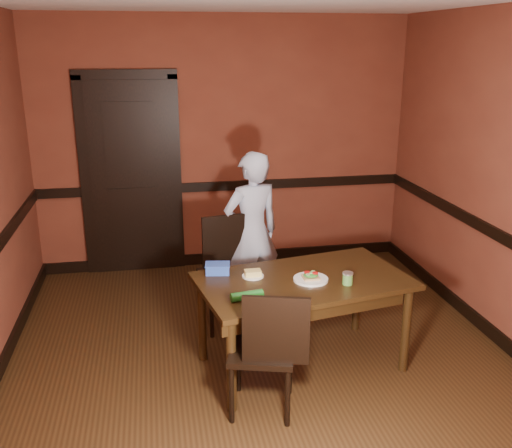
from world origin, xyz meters
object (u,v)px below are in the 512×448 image
object	(u,v)px
food_tub	(218,268)
chair_far	(227,274)
person	(252,233)
dining_table	(302,322)
chair_near	(262,348)
sauce_jar	(348,278)
sandwich_plate	(311,278)
cheese_saucer	(253,274)

from	to	relation	value
food_tub	chair_far	bearing A→B (deg)	84.59
chair_far	person	xyz separation A→B (m)	(0.27, 0.27, 0.27)
chair_far	dining_table	bearing A→B (deg)	-66.84
chair_far	chair_near	bearing A→B (deg)	-95.25
chair_far	sauce_jar	bearing A→B (deg)	-59.12
dining_table	person	world-z (taller)	person
person	dining_table	bearing A→B (deg)	83.97
dining_table	sandwich_plate	size ratio (longest dim) A/B	6.01
cheese_saucer	person	bearing A→B (deg)	80.44
dining_table	sauce_jar	distance (m)	0.53
chair_far	sandwich_plate	world-z (taller)	chair_far
food_tub	sauce_jar	bearing A→B (deg)	-13.91
person	sauce_jar	world-z (taller)	person
chair_near	sandwich_plate	size ratio (longest dim) A/B	3.54
cheese_saucer	food_tub	distance (m)	0.28
chair_near	cheese_saucer	distance (m)	0.66
cheese_saucer	chair_near	bearing A→B (deg)	-94.28
dining_table	cheese_saucer	world-z (taller)	cheese_saucer
chair_far	sauce_jar	xyz separation A→B (m)	(0.76, -0.94, 0.29)
chair_far	sandwich_plate	xyz separation A→B (m)	(0.52, -0.82, 0.27)
person	cheese_saucer	world-z (taller)	person
sandwich_plate	food_tub	world-z (taller)	food_tub
chair_near	sauce_jar	xyz separation A→B (m)	(0.70, 0.33, 0.32)
sandwich_plate	sauce_jar	size ratio (longest dim) A/B	2.80
dining_table	chair_far	bearing A→B (deg)	110.68
chair_near	cheese_saucer	bearing A→B (deg)	-78.60
person	sandwich_plate	bearing A→B (deg)	85.77
sauce_jar	food_tub	world-z (taller)	sauce_jar
dining_table	person	size ratio (longest dim) A/B	1.03
food_tub	dining_table	bearing A→B (deg)	-10.72
chair_near	cheese_saucer	world-z (taller)	chair_near
chair_near	cheese_saucer	xyz separation A→B (m)	(0.04, 0.59, 0.29)
cheese_saucer	food_tub	world-z (taller)	food_tub
cheese_saucer	dining_table	bearing A→B (deg)	-16.04
sauce_jar	food_tub	size ratio (longest dim) A/B	0.45
dining_table	cheese_saucer	distance (m)	0.54
person	sauce_jar	distance (m)	1.31
sauce_jar	chair_far	bearing A→B (deg)	129.15
dining_table	person	bearing A→B (deg)	90.27
dining_table	chair_far	xyz separation A→B (m)	(-0.48, 0.78, 0.11)
chair_far	food_tub	xyz separation A→B (m)	(-0.14, -0.56, 0.29)
sauce_jar	person	bearing A→B (deg)	112.11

